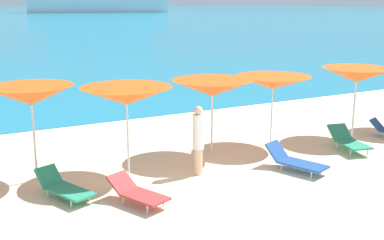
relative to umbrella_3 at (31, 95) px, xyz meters
name	(u,v)px	position (x,y,z in m)	size (l,w,h in m)	color
ground_plane	(94,119)	(3.35, 6.17, -2.24)	(50.00, 100.00, 0.30)	beige
umbrella_3	(31,95)	(0.00, 0.00, 0.00)	(1.99, 1.99, 2.32)	silver
umbrella_4	(127,96)	(2.09, -0.66, -0.09)	(2.21, 2.21, 2.22)	silver
umbrella_5	(212,88)	(4.74, -0.21, -0.19)	(2.22, 2.22, 2.13)	silver
umbrella_6	(273,83)	(6.77, -0.24, -0.19)	(2.46, 2.46, 2.09)	silver
umbrella_7	(357,75)	(9.55, -0.80, -0.09)	(2.16, 2.16, 2.22)	silver
lounge_chair_3	(348,140)	(8.43, -1.72, -1.78)	(0.95, 1.60, 0.62)	#268C66
lounge_chair_5	(63,187)	(0.30, -1.34, -1.84)	(1.05, 1.63, 0.58)	#268C66
lounge_chair_6	(295,160)	(5.92, -2.36, -1.82)	(1.08, 1.69, 0.63)	#1E478C
lounge_chair_9	(137,192)	(1.59, -2.44, -1.82)	(1.05, 1.52, 0.55)	#A53333
beachgoer_0	(198,138)	(3.62, -1.44, -1.15)	(0.28, 0.28, 1.74)	#DBAA84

